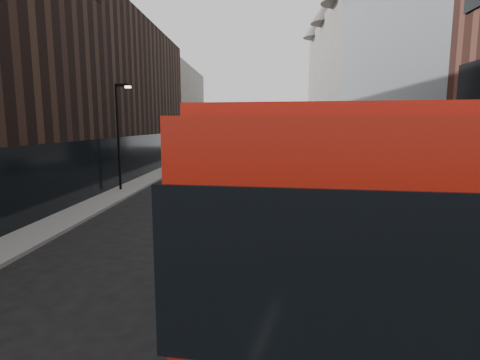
# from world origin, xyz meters

# --- Properties ---
(ground) EXTENTS (140.00, 140.00, 0.00)m
(ground) POSITION_xyz_m (0.00, 0.00, 0.00)
(ground) COLOR black
(ground) RESTS_ON ground
(sidewalk_right) EXTENTS (3.00, 80.00, 0.15)m
(sidewalk_right) POSITION_xyz_m (7.50, 25.00, 0.07)
(sidewalk_right) COLOR slate
(sidewalk_right) RESTS_ON ground
(sidewalk_left) EXTENTS (2.00, 80.00, 0.15)m
(sidewalk_left) POSITION_xyz_m (-8.00, 25.00, 0.07)
(sidewalk_left) COLOR slate
(sidewalk_left) RESTS_ON ground
(building_modern_block) EXTENTS (5.03, 22.00, 20.00)m
(building_modern_block) POSITION_xyz_m (11.47, 21.00, 9.90)
(building_modern_block) COLOR gray
(building_modern_block) RESTS_ON ground
(building_victorian) EXTENTS (6.50, 24.00, 21.00)m
(building_victorian) POSITION_xyz_m (11.38, 44.00, 9.66)
(building_victorian) COLOR #655F59
(building_victorian) RESTS_ON ground
(building_left_mid) EXTENTS (5.00, 24.00, 14.00)m
(building_left_mid) POSITION_xyz_m (-11.50, 30.00, 7.00)
(building_left_mid) COLOR black
(building_left_mid) RESTS_ON ground
(building_left_far) EXTENTS (5.00, 20.00, 13.00)m
(building_left_far) POSITION_xyz_m (-11.50, 52.00, 6.50)
(building_left_far) COLOR #655F59
(building_left_far) RESTS_ON ground
(street_lamp) EXTENTS (1.06, 0.22, 7.00)m
(street_lamp) POSITION_xyz_m (-8.22, 18.00, 4.18)
(street_lamp) COLOR black
(street_lamp) RESTS_ON sidewalk_left
(red_bus) EXTENTS (4.00, 11.68, 4.64)m
(red_bus) POSITION_xyz_m (2.44, 1.14, 2.57)
(red_bus) COLOR #AE170A
(red_bus) RESTS_ON ground
(grey_bus) EXTENTS (3.71, 12.86, 4.10)m
(grey_bus) POSITION_xyz_m (1.16, 40.03, 2.20)
(grey_bus) COLOR black
(grey_bus) RESTS_ON ground
(car_a) EXTENTS (2.31, 4.57, 1.49)m
(car_a) POSITION_xyz_m (2.38, 15.25, 0.75)
(car_a) COLOR black
(car_a) RESTS_ON ground
(car_b) EXTENTS (1.77, 4.20, 1.35)m
(car_b) POSITION_xyz_m (4.11, 21.44, 0.67)
(car_b) COLOR gray
(car_b) RESTS_ON ground
(car_c) EXTENTS (2.27, 4.42, 1.23)m
(car_c) POSITION_xyz_m (4.57, 27.66, 0.61)
(car_c) COLOR black
(car_c) RESTS_ON ground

